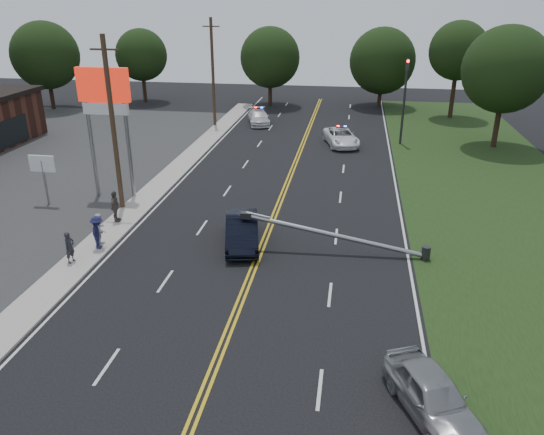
% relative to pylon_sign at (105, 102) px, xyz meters
% --- Properties ---
extents(ground, '(120.00, 120.00, 0.00)m').
position_rel_pylon_sign_xyz_m(ground, '(10.50, -14.00, -6.00)').
color(ground, black).
rests_on(ground, ground).
extents(sidewalk, '(1.80, 70.00, 0.12)m').
position_rel_pylon_sign_xyz_m(sidewalk, '(2.10, -4.00, -5.94)').
color(sidewalk, '#A9A399').
rests_on(sidewalk, ground).
extents(grass_verge, '(12.00, 80.00, 0.01)m').
position_rel_pylon_sign_xyz_m(grass_verge, '(24.00, -4.00, -5.99)').
color(grass_verge, black).
rests_on(grass_verge, ground).
extents(centerline_yellow, '(0.36, 80.00, 0.00)m').
position_rel_pylon_sign_xyz_m(centerline_yellow, '(10.50, -4.00, -5.99)').
color(centerline_yellow, gold).
rests_on(centerline_yellow, ground).
extents(pylon_sign, '(3.20, 0.35, 8.00)m').
position_rel_pylon_sign_xyz_m(pylon_sign, '(0.00, 0.00, 0.00)').
color(pylon_sign, gray).
rests_on(pylon_sign, ground).
extents(small_sign, '(1.60, 0.14, 3.10)m').
position_rel_pylon_sign_xyz_m(small_sign, '(-3.50, -2.00, -3.66)').
color(small_sign, gray).
rests_on(small_sign, ground).
extents(traffic_signal, '(0.28, 0.41, 7.05)m').
position_rel_pylon_sign_xyz_m(traffic_signal, '(18.80, 16.00, -1.79)').
color(traffic_signal, '#2D2D30').
rests_on(traffic_signal, ground).
extents(fallen_streetlight, '(9.36, 0.44, 1.91)m').
position_rel_pylon_sign_xyz_m(fallen_streetlight, '(14.69, -6.00, -5.08)').
color(fallen_streetlight, '#2D2D30').
rests_on(fallen_streetlight, ground).
extents(utility_pole_mid, '(1.60, 0.28, 10.00)m').
position_rel_pylon_sign_xyz_m(utility_pole_mid, '(1.30, -2.00, -0.91)').
color(utility_pole_mid, '#382619').
rests_on(utility_pole_mid, ground).
extents(utility_pole_far, '(1.60, 0.28, 10.00)m').
position_rel_pylon_sign_xyz_m(utility_pole_far, '(1.30, 20.00, -0.91)').
color(utility_pole_far, '#382619').
rests_on(utility_pole_far, ground).
extents(tree_4, '(7.18, 7.18, 9.39)m').
position_rel_pylon_sign_xyz_m(tree_4, '(-18.79, 25.32, -0.21)').
color(tree_4, black).
rests_on(tree_4, ground).
extents(tree_5, '(5.91, 5.91, 8.36)m').
position_rel_pylon_sign_xyz_m(tree_5, '(-10.12, 30.91, -0.60)').
color(tree_5, black).
rests_on(tree_5, ground).
extents(tree_6, '(6.69, 6.69, 8.71)m').
position_rel_pylon_sign_xyz_m(tree_6, '(5.00, 31.03, -0.64)').
color(tree_6, black).
rests_on(tree_6, ground).
extents(tree_7, '(7.27, 7.27, 8.69)m').
position_rel_pylon_sign_xyz_m(tree_7, '(17.45, 32.44, -0.95)').
color(tree_7, black).
rests_on(tree_7, ground).
extents(tree_8, '(5.81, 5.81, 9.62)m').
position_rel_pylon_sign_xyz_m(tree_8, '(24.62, 27.47, 0.70)').
color(tree_8, black).
rests_on(tree_8, ground).
extents(tree_9, '(6.91, 6.91, 9.82)m').
position_rel_pylon_sign_xyz_m(tree_9, '(26.53, 16.15, 0.35)').
color(tree_9, black).
rests_on(tree_9, ground).
extents(crashed_sedan, '(2.55, 4.87, 1.53)m').
position_rel_pylon_sign_xyz_m(crashed_sedan, '(9.44, -5.73, -5.23)').
color(crashed_sedan, black).
rests_on(crashed_sedan, ground).
extents(waiting_sedan, '(3.20, 4.48, 1.42)m').
position_rel_pylon_sign_xyz_m(waiting_sedan, '(17.64, -16.55, -5.29)').
color(waiting_sedan, gray).
rests_on(waiting_sedan, ground).
extents(emergency_a, '(3.58, 5.49, 1.41)m').
position_rel_pylon_sign_xyz_m(emergency_a, '(13.75, 14.70, -5.29)').
color(emergency_a, white).
rests_on(emergency_a, ground).
extents(emergency_b, '(3.06, 5.00, 1.35)m').
position_rel_pylon_sign_xyz_m(emergency_b, '(5.41, 21.38, -5.32)').
color(emergency_b, silver).
rests_on(emergency_b, ground).
extents(bystander_a, '(0.48, 0.63, 1.55)m').
position_rel_pylon_sign_xyz_m(bystander_a, '(1.83, -9.10, -5.10)').
color(bystander_a, '#26252C').
rests_on(bystander_a, sidewalk).
extents(bystander_b, '(0.69, 0.86, 1.71)m').
position_rel_pylon_sign_xyz_m(bystander_b, '(2.43, -7.11, -5.02)').
color(bystander_b, silver).
rests_on(bystander_b, sidewalk).
extents(bystander_c, '(0.83, 1.20, 1.71)m').
position_rel_pylon_sign_xyz_m(bystander_c, '(2.47, -7.46, -5.02)').
color(bystander_c, '#1A1B42').
rests_on(bystander_c, sidewalk).
extents(bystander_d, '(0.56, 1.09, 1.78)m').
position_rel_pylon_sign_xyz_m(bystander_d, '(1.88, -4.12, -4.99)').
color(bystander_d, '#5E524B').
rests_on(bystander_d, sidewalk).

